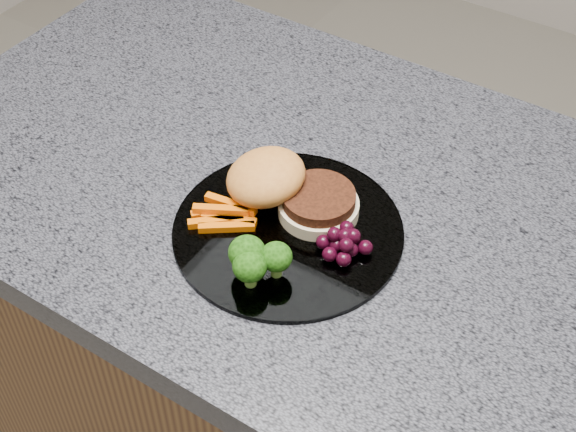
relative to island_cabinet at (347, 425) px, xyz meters
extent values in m
cube|color=brown|center=(0.00, 0.00, 0.00)|extent=(1.20, 0.60, 0.86)
cube|color=#4F515A|center=(0.00, 0.00, 0.45)|extent=(1.20, 0.60, 0.04)
cylinder|color=white|center=(-0.06, -0.08, 0.47)|extent=(0.26, 0.26, 0.01)
cylinder|color=beige|center=(-0.05, -0.04, 0.48)|extent=(0.12, 0.12, 0.02)
cylinder|color=#401A0C|center=(-0.05, -0.04, 0.50)|extent=(0.11, 0.11, 0.01)
ellipsoid|color=#BD772F|center=(-0.11, -0.05, 0.50)|extent=(0.12, 0.12, 0.05)
cube|color=#DF5C03|center=(-0.13, -0.09, 0.48)|extent=(0.06, 0.04, 0.01)
cube|color=#DF5C03|center=(-0.12, -0.10, 0.48)|extent=(0.06, 0.03, 0.01)
cube|color=#DF5C03|center=(-0.13, -0.11, 0.48)|extent=(0.05, 0.05, 0.01)
cube|color=#DF5C03|center=(-0.13, -0.09, 0.49)|extent=(0.06, 0.02, 0.01)
cube|color=#DF5C03|center=(-0.13, -0.10, 0.49)|extent=(0.06, 0.04, 0.01)
cube|color=#DF5C03|center=(-0.12, -0.11, 0.48)|extent=(0.06, 0.04, 0.01)
cube|color=#DF5C03|center=(-0.14, -0.10, 0.48)|extent=(0.05, 0.05, 0.01)
cylinder|color=#6A9C38|center=(-0.06, -0.15, 0.48)|extent=(0.01, 0.01, 0.02)
ellipsoid|color=#113307|center=(-0.06, -0.15, 0.51)|extent=(0.04, 0.04, 0.04)
cylinder|color=#6A9C38|center=(-0.04, -0.14, 0.48)|extent=(0.01, 0.01, 0.02)
ellipsoid|color=#113307|center=(-0.04, -0.14, 0.50)|extent=(0.03, 0.03, 0.03)
cylinder|color=#6A9C38|center=(-0.05, -0.16, 0.48)|extent=(0.01, 0.01, 0.02)
ellipsoid|color=#113307|center=(-0.05, -0.16, 0.50)|extent=(0.04, 0.04, 0.03)
sphere|color=black|center=(0.00, -0.07, 0.48)|extent=(0.02, 0.02, 0.02)
sphere|color=black|center=(0.02, -0.07, 0.48)|extent=(0.02, 0.02, 0.02)
sphere|color=black|center=(0.01, -0.06, 0.48)|extent=(0.02, 0.02, 0.02)
sphere|color=black|center=(-0.01, -0.06, 0.48)|extent=(0.02, 0.02, 0.02)
sphere|color=black|center=(-0.01, -0.08, 0.48)|extent=(0.02, 0.02, 0.02)
sphere|color=black|center=(0.00, -0.09, 0.48)|extent=(0.02, 0.02, 0.02)
sphere|color=black|center=(0.02, -0.09, 0.48)|extent=(0.02, 0.02, 0.02)
sphere|color=black|center=(0.03, -0.06, 0.48)|extent=(0.02, 0.02, 0.02)
sphere|color=black|center=(-0.02, -0.05, 0.48)|extent=(0.02, 0.02, 0.02)
sphere|color=black|center=(0.01, -0.07, 0.50)|extent=(0.02, 0.02, 0.02)
sphere|color=black|center=(0.00, -0.07, 0.50)|extent=(0.02, 0.02, 0.02)
sphere|color=black|center=(0.01, -0.08, 0.50)|extent=(0.02, 0.02, 0.02)
sphere|color=black|center=(0.00, -0.06, 0.50)|extent=(0.02, 0.02, 0.02)
sphere|color=black|center=(0.01, -0.06, 0.50)|extent=(0.02, 0.02, 0.02)
camera|label=1|loc=(0.27, -0.60, 1.12)|focal=50.00mm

